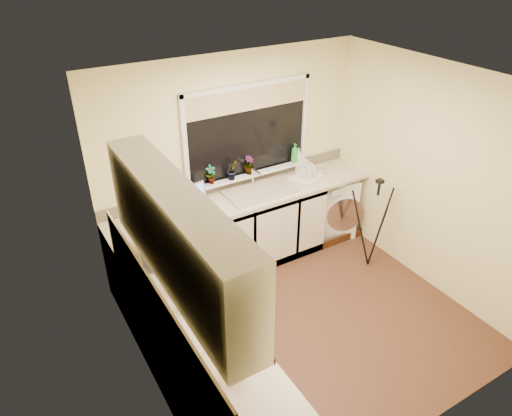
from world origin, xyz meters
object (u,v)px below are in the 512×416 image
object	(u,v)px
washing_machine	(330,203)
plant_b	(232,170)
laptop	(197,204)
plant_c	(249,165)
kettle	(187,275)
plant_a	(211,175)
dish_rack	(306,179)
tripod	(374,224)
microwave	(159,243)
soap_bottle_green	(295,153)
cup_left	(233,360)
steel_jar	(184,303)
glass_jug	(239,357)
cup_back	(320,172)
soap_bottle_clear	(298,155)

from	to	relation	value
washing_machine	plant_b	size ratio (longest dim) A/B	3.57
laptop	plant_c	distance (m)	0.82
kettle	plant_a	distance (m)	1.60
plant_a	dish_rack	bearing A→B (deg)	-12.79
laptop	tripod	size ratio (longest dim) A/B	0.34
kettle	microwave	size ratio (longest dim) A/B	0.45
soap_bottle_green	cup_left	xyz separation A→B (m)	(-2.09, -2.27, -0.22)
plant_a	plant_c	xyz separation A→B (m)	(0.50, 0.01, -0.00)
washing_machine	steel_jar	world-z (taller)	steel_jar
cup_left	plant_a	bearing A→B (deg)	67.11
laptop	plant_a	distance (m)	0.39
laptop	kettle	xyz separation A→B (m)	(-0.61, -1.14, 0.05)
kettle	soap_bottle_green	world-z (taller)	soap_bottle_green
microwave	cup_left	world-z (taller)	microwave
glass_jug	steel_jar	size ratio (longest dim) A/B	1.80
tripod	steel_jar	xyz separation A→B (m)	(-2.57, -0.53, 0.37)
cup_back	soap_bottle_clear	bearing A→B (deg)	129.29
plant_b	soap_bottle_green	size ratio (longest dim) A/B	0.96
steel_jar	plant_b	bearing A→B (deg)	50.38
plant_a	cup_back	distance (m)	1.40
glass_jug	cup_left	size ratio (longest dim) A/B	1.82
steel_jar	glass_jug	bearing A→B (deg)	-82.70
tripod	glass_jug	size ratio (longest dim) A/B	6.58
laptop	plant_c	xyz separation A→B (m)	(0.77, 0.20, 0.19)
kettle	dish_rack	size ratio (longest dim) A/B	0.62
steel_jar	soap_bottle_green	bearing A→B (deg)	36.03
steel_jar	plant_c	size ratio (longest dim) A/B	0.44
kettle	steel_jar	bearing A→B (deg)	-120.19
steel_jar	soap_bottle_green	distance (m)	2.67
laptop	cup_left	size ratio (longest dim) A/B	4.10
tripod	cup_left	world-z (taller)	tripod
kettle	microwave	distance (m)	0.54
soap_bottle_green	plant_a	bearing A→B (deg)	-179.84
tripod	plant_b	distance (m)	1.75
cup_back	cup_left	xyz separation A→B (m)	(-2.32, -2.04, -0.00)
glass_jug	soap_bottle_green	world-z (taller)	soap_bottle_green
kettle	dish_rack	bearing A→B (deg)	27.95
steel_jar	cup_back	size ratio (longest dim) A/B	0.85
tripod	plant_a	distance (m)	1.95
dish_rack	plant_a	size ratio (longest dim) A/B	1.66
soap_bottle_green	tripod	bearing A→B (deg)	-68.30
dish_rack	glass_jug	size ratio (longest dim) A/B	2.14
kettle	plant_a	world-z (taller)	plant_a
kettle	microwave	world-z (taller)	microwave
steel_jar	tripod	bearing A→B (deg)	11.55
cup_left	glass_jug	bearing A→B (deg)	-50.62
steel_jar	plant_b	xyz separation A→B (m)	(1.28, 1.54, 0.22)
kettle	soap_bottle_green	distance (m)	2.42
plant_a	plant_c	bearing A→B (deg)	1.29
dish_rack	cup_back	size ratio (longest dim) A/B	3.27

